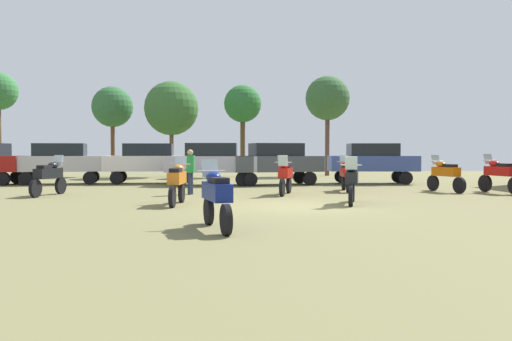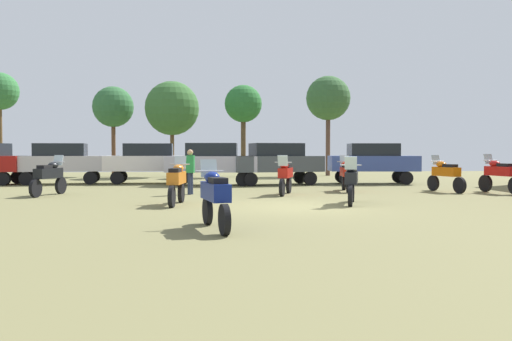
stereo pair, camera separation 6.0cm
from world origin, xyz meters
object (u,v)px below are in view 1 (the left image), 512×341
motorcycle_3 (346,174)px  motorcycle_4 (177,181)px  motorcycle_2 (352,181)px  motorcycle_5 (285,175)px  person_1 (190,168)px  motorcycle_7 (445,174)px  motorcycle_8 (216,195)px  motorcycle_6 (499,174)px  tree_3 (243,105)px  motorcycle_9 (49,176)px  car_5 (373,160)px  tree_5 (171,108)px  car_6 (276,161)px  tree_1 (327,99)px  car_1 (212,161)px  car_2 (60,160)px  tree_6 (112,107)px  car_4 (148,160)px

motorcycle_3 → motorcycle_4: size_ratio=0.98×
motorcycle_2 → motorcycle_4: 5.32m
motorcycle_5 → person_1: size_ratio=1.22×
motorcycle_2 → motorcycle_7: size_ratio=0.96×
person_1 → motorcycle_8: bearing=27.6°
motorcycle_6 → person_1: person_1 is taller
person_1 → tree_3: bearing=-169.7°
motorcycle_7 → motorcycle_9: 15.19m
car_5 → tree_5: size_ratio=0.74×
car_6 → tree_1: size_ratio=0.70×
motorcycle_3 → motorcycle_9: 11.37m
tree_3 → motorcycle_3: bearing=-74.1°
motorcycle_2 → car_5: (3.59, 9.83, 0.45)m
motorcycle_4 → motorcycle_5: (3.73, 3.37, -0.00)m
motorcycle_8 → motorcycle_2: bearing=36.9°
motorcycle_6 → motorcycle_7: motorcycle_6 is taller
motorcycle_5 → car_1: 6.35m
motorcycle_6 → motorcycle_2: bearing=-163.6°
motorcycle_7 → car_2: bearing=144.1°
motorcycle_3 → car_6: 4.91m
motorcycle_5 → car_5: size_ratio=0.46×
motorcycle_4 → motorcycle_8: (1.19, -5.09, -0.01)m
motorcycle_4 → car_2: 12.34m
motorcycle_7 → car_6: bearing=126.4°
tree_1 → tree_6: tree_1 is taller
motorcycle_3 → motorcycle_4: 8.03m
motorcycle_3 → car_4: (-8.64, 5.82, 0.46)m
car_6 → person_1: size_ratio=2.71×
motorcycle_9 → person_1: 5.12m
car_4 → car_5: 11.21m
car_2 → tree_3: size_ratio=0.77×
motorcycle_9 → tree_5: bearing=91.2°
motorcycle_7 → car_5: bearing=88.5°
motorcycle_5 → motorcycle_7: bearing=-154.9°
car_5 → tree_6: 17.34m
tree_1 → tree_5: size_ratio=1.09×
motorcycle_4 → tree_1: (8.43, 18.25, 4.33)m
tree_5 → car_4: bearing=-94.6°
motorcycle_8 → motorcycle_3: bearing=49.4°
motorcycle_9 → tree_3: (7.73, 13.81, 3.82)m
person_1 → tree_5: (-1.89, 13.82, 3.33)m
motorcycle_9 → car_1: 8.01m
car_5 → motorcycle_8: bearing=157.1°
motorcycle_3 → motorcycle_9: bearing=-166.8°
motorcycle_8 → tree_5: 23.16m
person_1 → tree_1: size_ratio=0.26×
motorcycle_5 → motorcycle_8: bearing=90.4°
tree_1 → tree_5: 10.18m
motorcycle_5 → car_4: size_ratio=0.47×
motorcycle_2 → motorcycle_6: 7.66m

